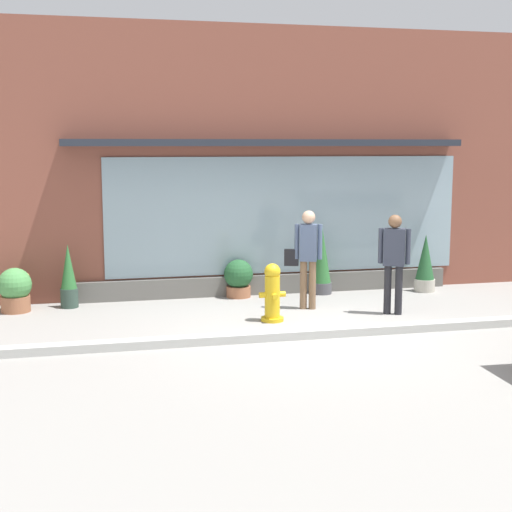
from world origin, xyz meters
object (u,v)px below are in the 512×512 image
object	(u,v)px
potted_plant_window_center	(15,289)
pedestrian_passerby	(394,256)
potted_plant_window_right	(425,264)
potted_plant_corner_tall	(322,262)
potted_plant_window_left	(69,277)
pedestrian_with_handbag	(307,252)
potted_plant_near_hydrant	(238,278)
fire_hydrant	(272,293)

from	to	relation	value
potted_plant_window_center	pedestrian_passerby	bearing A→B (deg)	-14.65
pedestrian_passerby	potted_plant_window_right	xyz separation A→B (m)	(1.35, 1.62, -0.44)
potted_plant_corner_tall	potted_plant_window_left	size ratio (longest dim) A/B	1.14
potted_plant_window_center	potted_plant_window_left	size ratio (longest dim) A/B	0.68
pedestrian_with_handbag	potted_plant_window_center	world-z (taller)	pedestrian_with_handbag
potted_plant_near_hydrant	fire_hydrant	bearing A→B (deg)	-85.67
fire_hydrant	potted_plant_window_right	bearing A→B (deg)	25.64
fire_hydrant	pedestrian_with_handbag	size ratio (longest dim) A/B	0.55
potted_plant_window_center	potted_plant_window_left	distance (m)	0.89
pedestrian_passerby	potted_plant_window_left	xyz separation A→B (m)	(-5.17, 1.71, -0.45)
pedestrian_passerby	potted_plant_window_left	bearing A→B (deg)	9.43
pedestrian_with_handbag	potted_plant_window_center	bearing A→B (deg)	8.93
potted_plant_window_center	potted_plant_window_right	size ratio (longest dim) A/B	0.68
fire_hydrant	pedestrian_with_handbag	xyz separation A→B (m)	(0.78, 0.71, 0.51)
pedestrian_passerby	potted_plant_window_center	bearing A→B (deg)	13.12
pedestrian_passerby	potted_plant_window_right	distance (m)	2.15
fire_hydrant	potted_plant_window_center	world-z (taller)	fire_hydrant
potted_plant_corner_tall	potted_plant_near_hydrant	bearing A→B (deg)	178.39
pedestrian_passerby	pedestrian_with_handbag	bearing A→B (deg)	-1.16
pedestrian_with_handbag	pedestrian_passerby	world-z (taller)	pedestrian_with_handbag
potted_plant_window_center	potted_plant_near_hydrant	distance (m)	3.86
pedestrian_passerby	potted_plant_near_hydrant	world-z (taller)	pedestrian_passerby
potted_plant_window_right	potted_plant_near_hydrant	xyz separation A→B (m)	(-3.54, 0.29, -0.16)
potted_plant_window_right	potted_plant_near_hydrant	bearing A→B (deg)	175.39
potted_plant_window_left	fire_hydrant	bearing A→B (deg)	-28.85
pedestrian_passerby	fire_hydrant	bearing A→B (deg)	28.08
pedestrian_passerby	potted_plant_window_left	world-z (taller)	pedestrian_passerby
pedestrian_passerby	potted_plant_window_center	distance (m)	6.26
potted_plant_corner_tall	pedestrian_passerby	bearing A→B (deg)	-71.79
potted_plant_corner_tall	potted_plant_near_hydrant	world-z (taller)	potted_plant_corner_tall
potted_plant_near_hydrant	pedestrian_with_handbag	bearing A→B (deg)	-52.56
potted_plant_window_center	potted_plant_near_hydrant	size ratio (longest dim) A/B	1.07
pedestrian_with_handbag	potted_plant_corner_tall	distance (m)	1.38
pedestrian_with_handbag	potted_plant_near_hydrant	world-z (taller)	pedestrian_with_handbag
potted_plant_corner_tall	potted_plant_window_center	bearing A→B (deg)	-177.04
fire_hydrant	potted_plant_window_right	size ratio (longest dim) A/B	0.84
potted_plant_corner_tall	potted_plant_window_right	distance (m)	1.98
potted_plant_window_right	potted_plant_window_left	world-z (taller)	potted_plant_window_left
potted_plant_window_right	potted_plant_near_hydrant	size ratio (longest dim) A/B	1.57
fire_hydrant	potted_plant_window_left	xyz separation A→B (m)	(-3.13, 1.72, 0.07)
pedestrian_passerby	potted_plant_window_center	size ratio (longest dim) A/B	2.22
pedestrian_with_handbag	potted_plant_window_right	xyz separation A→B (m)	(2.61, 0.92, -0.44)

